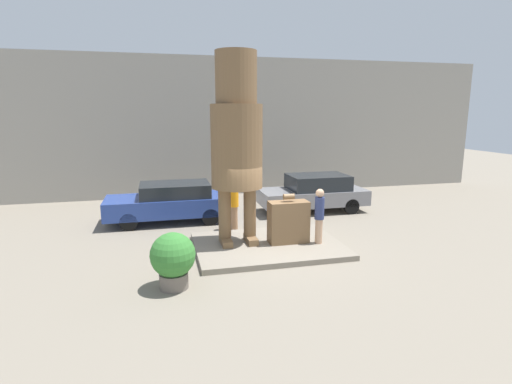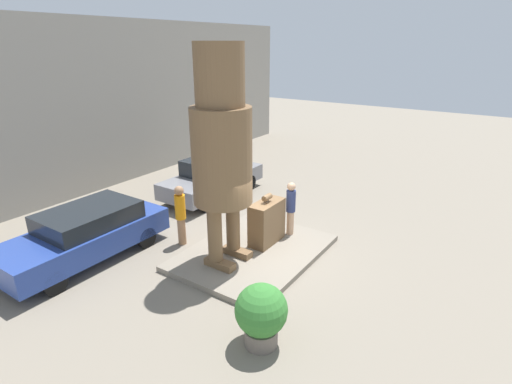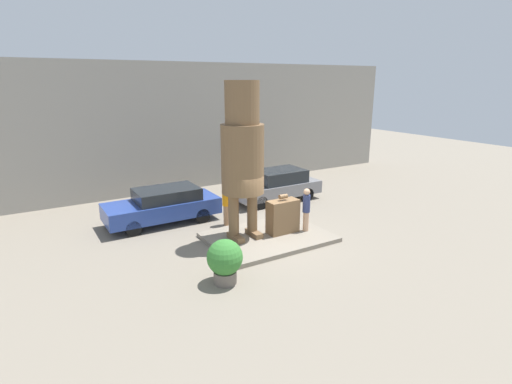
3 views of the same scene
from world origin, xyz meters
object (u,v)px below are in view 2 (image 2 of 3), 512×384
at_px(tourist, 291,206).
at_px(planter_pot, 261,313).
at_px(parked_car_blue, 86,233).
at_px(statue_figure, 222,142).
at_px(parked_car_grey, 214,176).
at_px(worker_hivis, 180,213).
at_px(giant_suitcase, 267,222).

xyz_separation_m(tourist, planter_pot, (-4.37, -1.80, -0.34)).
bearing_deg(planter_pot, parked_car_blue, 88.49).
distance_m(statue_figure, parked_car_grey, 5.99).
bearing_deg(worker_hivis, parked_car_blue, 143.25).
bearing_deg(giant_suitcase, parked_car_grey, 58.69).
xyz_separation_m(giant_suitcase, parked_car_blue, (-3.35, 3.79, -0.02)).
bearing_deg(planter_pot, giant_suitcase, 30.97).
relative_size(parked_car_blue, parked_car_grey, 1.06).
bearing_deg(tourist, parked_car_grey, 69.86).
bearing_deg(statue_figure, giant_suitcase, -14.60).
xyz_separation_m(giant_suitcase, worker_hivis, (-1.25, 2.22, 0.21)).
bearing_deg(giant_suitcase, planter_pot, -149.03).
xyz_separation_m(planter_pot, worker_hivis, (2.26, 4.32, 0.27)).
distance_m(parked_car_blue, parked_car_grey, 5.82).
distance_m(tourist, planter_pot, 4.74).
bearing_deg(tourist, worker_hivis, 129.98).
relative_size(parked_car_grey, planter_pot, 3.24).
distance_m(tourist, worker_hivis, 3.29).
bearing_deg(parked_car_blue, parked_car_grey, -177.49).
distance_m(giant_suitcase, worker_hivis, 2.55).
bearing_deg(parked_car_grey, giant_suitcase, 58.69).
height_order(parked_car_blue, parked_car_grey, parked_car_grey).
bearing_deg(parked_car_grey, planter_pot, 45.85).
relative_size(giant_suitcase, parked_car_blue, 0.33).
xyz_separation_m(giant_suitcase, planter_pot, (-3.51, -2.11, -0.06)).
bearing_deg(statue_figure, worker_hivis, 82.39).
height_order(tourist, worker_hivis, worker_hivis).
xyz_separation_m(giant_suitcase, parked_car_grey, (2.46, 4.04, -0.00)).
height_order(parked_car_blue, planter_pot, parked_car_blue).
bearing_deg(planter_pot, parked_car_grey, 45.85).
distance_m(parked_car_grey, worker_hivis, 4.14).
xyz_separation_m(parked_car_blue, planter_pot, (-0.16, -5.89, -0.04)).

